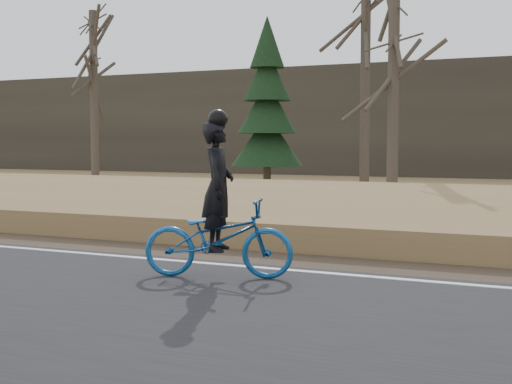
% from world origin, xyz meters
% --- Properties ---
extents(ground, '(120.00, 120.00, 0.00)m').
position_xyz_m(ground, '(0.00, 0.00, 0.00)').
color(ground, olive).
rests_on(ground, ground).
extents(road, '(120.00, 6.00, 0.06)m').
position_xyz_m(road, '(0.00, -2.50, 0.03)').
color(road, black).
rests_on(road, ground).
extents(edge_line, '(120.00, 0.12, 0.01)m').
position_xyz_m(edge_line, '(0.00, 0.20, 0.07)').
color(edge_line, silver).
rests_on(edge_line, road).
extents(shoulder, '(120.00, 1.60, 0.04)m').
position_xyz_m(shoulder, '(0.00, 1.20, 0.02)').
color(shoulder, '#473A2B').
rests_on(shoulder, ground).
extents(embankment, '(120.00, 5.00, 0.44)m').
position_xyz_m(embankment, '(0.00, 4.20, 0.22)').
color(embankment, olive).
rests_on(embankment, ground).
extents(ballast, '(120.00, 3.00, 0.45)m').
position_xyz_m(ballast, '(0.00, 8.00, 0.23)').
color(ballast, slate).
rests_on(ballast, ground).
extents(railroad, '(120.00, 2.40, 0.29)m').
position_xyz_m(railroad, '(0.00, 8.00, 0.53)').
color(railroad, black).
rests_on(railroad, ballast).
extents(cyclist, '(2.06, 1.22, 2.17)m').
position_xyz_m(cyclist, '(-1.86, -0.65, 0.74)').
color(cyclist, '#144E8E').
rests_on(cyclist, road).
extents(bare_tree_far_left, '(0.36, 0.36, 7.38)m').
position_xyz_m(bare_tree_far_left, '(-16.71, 16.00, 3.69)').
color(bare_tree_far_left, '#4F473A').
rests_on(bare_tree_far_left, ground).
extents(bare_tree_left, '(0.36, 0.36, 7.76)m').
position_xyz_m(bare_tree_left, '(-5.05, 16.82, 3.88)').
color(bare_tree_left, '#4F473A').
rests_on(bare_tree_left, ground).
extents(bare_tree_near_left, '(0.36, 0.36, 7.56)m').
position_xyz_m(bare_tree_near_left, '(-3.18, 13.57, 3.78)').
color(bare_tree_near_left, '#4F473A').
rests_on(bare_tree_near_left, ground).
extents(conifer, '(2.60, 2.60, 6.35)m').
position_xyz_m(conifer, '(-8.10, 14.81, 3.00)').
color(conifer, '#4F473A').
rests_on(conifer, ground).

